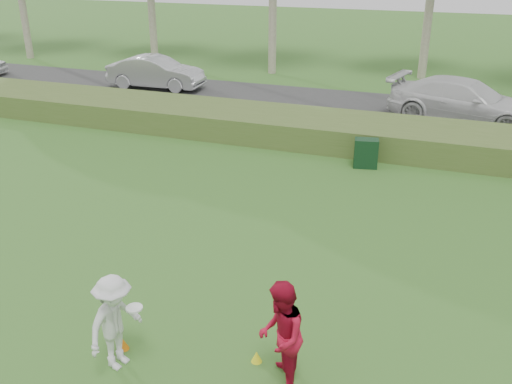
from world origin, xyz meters
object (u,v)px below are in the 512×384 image
at_px(utility_cabinet, 366,153).
at_px(car_right, 465,102).
at_px(cone_yellow, 257,357).
at_px(player_red, 281,337).
at_px(cone_orange, 123,344).
at_px(car_mid, 156,72).
at_px(player_white, 115,323).

relative_size(utility_cabinet, car_right, 0.16).
bearing_deg(cone_yellow, utility_cabinet, 89.64).
bearing_deg(player_red, cone_orange, -101.72).
bearing_deg(utility_cabinet, cone_orange, -114.21).
relative_size(cone_orange, car_mid, 0.04).
bearing_deg(cone_orange, player_white, -67.20).
height_order(player_red, cone_yellow, player_red).
distance_m(car_mid, car_right, 14.49).
bearing_deg(car_mid, cone_yellow, -149.46).
height_order(cone_yellow, utility_cabinet, utility_cabinet).
height_order(cone_orange, car_right, car_right).
distance_m(utility_cabinet, car_right, 6.74).
relative_size(cone_orange, car_right, 0.04).
relative_size(car_mid, car_right, 0.80).
distance_m(player_white, car_mid, 20.51).
bearing_deg(car_right, cone_yellow, -176.90).
relative_size(cone_yellow, utility_cabinet, 0.22).
bearing_deg(cone_yellow, car_mid, 123.81).
xyz_separation_m(car_mid, car_right, (14.44, -1.20, 0.08)).
xyz_separation_m(player_red, cone_yellow, (-0.54, 0.38, -0.84)).
bearing_deg(utility_cabinet, player_red, -98.83).
relative_size(cone_orange, cone_yellow, 1.02).
relative_size(player_white, cone_yellow, 8.30).
bearing_deg(cone_orange, car_mid, 117.54).
relative_size(player_red, cone_yellow, 9.11).
distance_m(player_red, car_right, 16.68).
distance_m(cone_orange, cone_yellow, 2.37).
height_order(player_white, cone_orange, player_white).
height_order(utility_cabinet, car_mid, car_mid).
xyz_separation_m(utility_cabinet, car_mid, (-11.67, 7.33, 0.37)).
bearing_deg(player_white, car_right, -4.75).
bearing_deg(car_right, player_white, 176.70).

